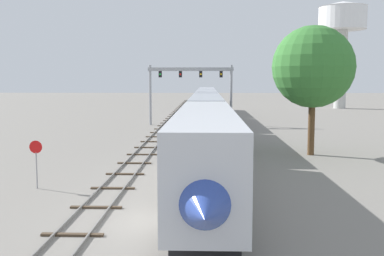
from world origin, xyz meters
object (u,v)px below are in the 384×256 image
passenger_train (206,110)px  trackside_tree_left (313,67)px  water_tower (342,24)px  stop_sign (36,157)px  signal_gantry (191,81)px

passenger_train → trackside_tree_left: trackside_tree_left is taller
water_tower → stop_sign: (-39.97, -76.11, -16.87)m
passenger_train → water_tower: 57.07m
signal_gantry → passenger_train: bearing=-73.6°
passenger_train → signal_gantry: 8.74m
water_tower → trackside_tree_left: water_tower is taller
stop_sign → trackside_tree_left: (19.01, 12.67, 5.62)m
water_tower → trackside_tree_left: (-20.96, -63.44, -11.25)m
stop_sign → trackside_tree_left: bearing=33.7°
stop_sign → trackside_tree_left: trackside_tree_left is taller
stop_sign → passenger_train: bearing=71.7°
stop_sign → trackside_tree_left: size_ratio=0.26×
passenger_train → water_tower: size_ratio=3.61×
passenger_train → trackside_tree_left: 20.40m
passenger_train → stop_sign: passenger_train is taller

